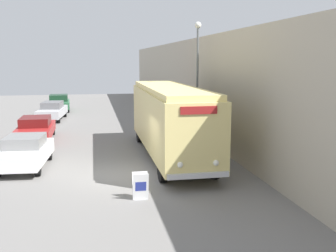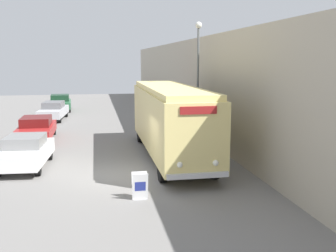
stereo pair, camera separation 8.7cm
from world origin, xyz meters
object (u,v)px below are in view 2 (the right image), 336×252
streetlamp (198,67)px  parked_car_mid (36,128)px  vintage_bus (170,118)px  parked_car_near (25,151)px  sign_board (140,187)px  parked_car_far (53,111)px  parked_car_distant (60,103)px

streetlamp → parked_car_mid: bearing=162.7°
vintage_bus → parked_car_near: size_ratio=2.56×
sign_board → parked_car_near: parked_car_near is taller
parked_car_near → parked_car_far: (-0.19, 14.38, 0.02)m
parked_car_near → parked_car_mid: size_ratio=0.89×
sign_board → parked_car_far: parked_car_far is taller
streetlamp → parked_car_near: 10.06m
parked_car_far → parked_car_distant: size_ratio=1.17×
parked_car_near → parked_car_far: parked_car_far is taller
streetlamp → parked_car_distant: size_ratio=1.65×
sign_board → parked_car_near: (-4.55, 4.98, 0.27)m
parked_car_mid → parked_car_far: parked_car_far is taller
sign_board → parked_car_far: bearing=103.7°
vintage_bus → parked_car_far: vintage_bus is taller
parked_car_mid → parked_car_far: size_ratio=0.98×
parked_car_distant → vintage_bus: bearing=-73.4°
vintage_bus → streetlamp: 4.14m
parked_car_far → parked_car_distant: (0.07, 5.60, 0.02)m
streetlamp → parked_car_near: size_ratio=1.63×
parked_car_mid → sign_board: bearing=-66.8°
streetlamp → parked_car_far: size_ratio=1.41×
parked_car_near → sign_board: bearing=-43.5°
streetlamp → parked_car_near: (-8.76, -3.36, -3.63)m
parked_car_mid → vintage_bus: bearing=-38.4°
vintage_bus → parked_car_near: vintage_bus is taller
sign_board → parked_car_mid: size_ratio=0.20×
sign_board → parked_car_distant: 25.39m
vintage_bus → parked_car_distant: size_ratio=2.60×
parked_car_near → parked_car_far: 14.38m
sign_board → vintage_bus: bearing=69.3°
streetlamp → parked_car_far: (-8.95, 11.01, -3.62)m
sign_board → parked_car_far: (-4.73, 19.36, 0.29)m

